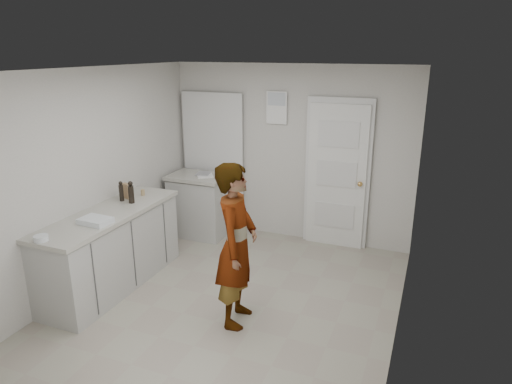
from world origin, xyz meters
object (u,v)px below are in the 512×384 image
at_px(person, 237,245).
at_px(spice_jar, 143,192).
at_px(oil_cruet_b, 121,192).
at_px(egg_bowl, 41,238).
at_px(baking_dish, 95,221).
at_px(cake_mix_box, 127,191).
at_px(oil_cruet_a, 131,193).

xyz_separation_m(person, spice_jar, (-1.64, 0.78, 0.12)).
bearing_deg(oil_cruet_b, spice_jar, 68.06).
height_order(person, egg_bowl, person).
height_order(spice_jar, baking_dish, spice_jar).
bearing_deg(egg_bowl, spice_jar, 87.32).
bearing_deg(oil_cruet_b, cake_mix_box, 89.03).
relative_size(person, spice_jar, 22.22).
xyz_separation_m(spice_jar, oil_cruet_a, (0.05, -0.29, 0.09)).
bearing_deg(person, spice_jar, 55.98).
height_order(person, spice_jar, person).
bearing_deg(cake_mix_box, baking_dish, -57.18).
relative_size(person, baking_dish, 4.98).
relative_size(cake_mix_box, oil_cruet_b, 0.77).
distance_m(spice_jar, oil_cruet_a, 0.31).
bearing_deg(baking_dish, person, 7.79).
bearing_deg(oil_cruet_b, oil_cruet_a, -7.45).
relative_size(oil_cruet_b, egg_bowl, 1.79).
distance_m(person, cake_mix_box, 1.86).
relative_size(spice_jar, baking_dish, 0.22).
bearing_deg(egg_bowl, oil_cruet_a, 84.48).
bearing_deg(oil_cruet_a, person, -16.99).
relative_size(baking_dish, egg_bowl, 2.44).
bearing_deg(egg_bowl, oil_cruet_b, 91.67).
relative_size(cake_mix_box, egg_bowl, 1.37).
bearing_deg(cake_mix_box, oil_cruet_b, -72.48).
xyz_separation_m(cake_mix_box, spice_jar, (0.11, 0.17, -0.06)).
xyz_separation_m(spice_jar, baking_dish, (0.10, -0.99, -0.01)).
distance_m(oil_cruet_a, egg_bowl, 1.27).
height_order(spice_jar, egg_bowl, spice_jar).
bearing_deg(oil_cruet_a, oil_cruet_b, 172.55).
bearing_deg(oil_cruet_a, spice_jar, 99.44).
distance_m(spice_jar, baking_dish, 0.99).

